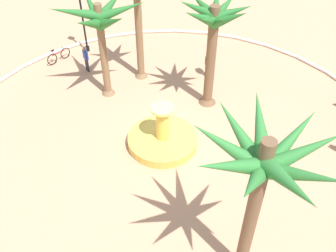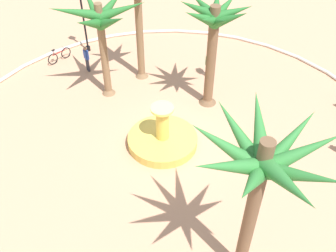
{
  "view_description": "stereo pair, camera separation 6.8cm",
  "coord_description": "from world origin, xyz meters",
  "px_view_note": "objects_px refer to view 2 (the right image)",
  "views": [
    {
      "loc": [
        12.44,
        5.48,
        12.92
      ],
      "look_at": [
        0.11,
        -0.07,
        1.0
      ],
      "focal_mm": 40.94,
      "sensor_mm": 36.0,
      "label": 1
    },
    {
      "loc": [
        12.41,
        5.54,
        12.92
      ],
      "look_at": [
        0.11,
        -0.07,
        1.0
      ],
      "focal_mm": 40.94,
      "sensor_mm": 36.0,
      "label": 2
    }
  ],
  "objects_px": {
    "palm_tree_by_curb": "(138,0)",
    "person_cyclist_helmet": "(87,58)",
    "palm_tree_far_side": "(261,171)",
    "palm_tree_mid_plaza": "(214,29)",
    "lamppost": "(83,14)",
    "person_pedestrian_stroll": "(208,62)",
    "palm_tree_near_fountain": "(101,23)",
    "bicycle_red_frame": "(59,56)",
    "fountain": "(163,139)"
  },
  "relations": [
    {
      "from": "palm_tree_by_curb",
      "to": "person_cyclist_helmet",
      "type": "bearing_deg",
      "value": -75.74
    },
    {
      "from": "palm_tree_far_side",
      "to": "person_cyclist_helmet",
      "type": "relative_size",
      "value": 3.99
    },
    {
      "from": "palm_tree_mid_plaza",
      "to": "lamppost",
      "type": "relative_size",
      "value": 1.34
    },
    {
      "from": "palm_tree_mid_plaza",
      "to": "person_pedestrian_stroll",
      "type": "relative_size",
      "value": 3.64
    },
    {
      "from": "palm_tree_near_fountain",
      "to": "person_pedestrian_stroll",
      "type": "relative_size",
      "value": 3.48
    },
    {
      "from": "palm_tree_by_curb",
      "to": "person_pedestrian_stroll",
      "type": "distance_m",
      "value": 5.46
    },
    {
      "from": "palm_tree_far_side",
      "to": "bicycle_red_frame",
      "type": "relative_size",
      "value": 3.91
    },
    {
      "from": "palm_tree_near_fountain",
      "to": "lamppost",
      "type": "relative_size",
      "value": 1.29
    },
    {
      "from": "fountain",
      "to": "person_cyclist_helmet",
      "type": "distance_m",
      "value": 7.93
    },
    {
      "from": "palm_tree_far_side",
      "to": "person_pedestrian_stroll",
      "type": "bearing_deg",
      "value": -154.6
    },
    {
      "from": "person_cyclist_helmet",
      "to": "bicycle_red_frame",
      "type": "bearing_deg",
      "value": -94.98
    },
    {
      "from": "person_pedestrian_stroll",
      "to": "bicycle_red_frame",
      "type": "bearing_deg",
      "value": -75.49
    },
    {
      "from": "palm_tree_mid_plaza",
      "to": "person_pedestrian_stroll",
      "type": "height_order",
      "value": "palm_tree_mid_plaza"
    },
    {
      "from": "palm_tree_near_fountain",
      "to": "palm_tree_far_side",
      "type": "relative_size",
      "value": 0.85
    },
    {
      "from": "bicycle_red_frame",
      "to": "palm_tree_by_curb",
      "type": "bearing_deg",
      "value": 96.57
    },
    {
      "from": "palm_tree_far_side",
      "to": "palm_tree_mid_plaza",
      "type": "bearing_deg",
      "value": -153.33
    },
    {
      "from": "person_cyclist_helmet",
      "to": "fountain",
      "type": "bearing_deg",
      "value": 60.08
    },
    {
      "from": "bicycle_red_frame",
      "to": "person_pedestrian_stroll",
      "type": "height_order",
      "value": "person_pedestrian_stroll"
    },
    {
      "from": "fountain",
      "to": "palm_tree_far_side",
      "type": "relative_size",
      "value": 0.51
    },
    {
      "from": "palm_tree_by_curb",
      "to": "person_cyclist_helmet",
      "type": "xyz_separation_m",
      "value": [
        0.83,
        -3.25,
        -3.81
      ]
    },
    {
      "from": "fountain",
      "to": "palm_tree_by_curb",
      "type": "bearing_deg",
      "value": -142.99
    },
    {
      "from": "palm_tree_near_fountain",
      "to": "person_pedestrian_stroll",
      "type": "bearing_deg",
      "value": 132.34
    },
    {
      "from": "palm_tree_mid_plaza",
      "to": "person_pedestrian_stroll",
      "type": "bearing_deg",
      "value": -159.26
    },
    {
      "from": "lamppost",
      "to": "fountain",
      "type": "bearing_deg",
      "value": 53.96
    },
    {
      "from": "person_cyclist_helmet",
      "to": "palm_tree_near_fountain",
      "type": "bearing_deg",
      "value": 58.59
    },
    {
      "from": "lamppost",
      "to": "bicycle_red_frame",
      "type": "relative_size",
      "value": 2.59
    },
    {
      "from": "bicycle_red_frame",
      "to": "person_cyclist_helmet",
      "type": "xyz_separation_m",
      "value": [
        0.2,
        2.24,
        0.53
      ]
    },
    {
      "from": "palm_tree_far_side",
      "to": "person_cyclist_helmet",
      "type": "bearing_deg",
      "value": -125.56
    },
    {
      "from": "palm_tree_by_curb",
      "to": "fountain",
      "type": "bearing_deg",
      "value": 37.01
    },
    {
      "from": "palm_tree_by_curb",
      "to": "palm_tree_far_side",
      "type": "distance_m",
      "value": 12.9
    },
    {
      "from": "palm_tree_by_curb",
      "to": "bicycle_red_frame",
      "type": "height_order",
      "value": "palm_tree_by_curb"
    },
    {
      "from": "palm_tree_far_side",
      "to": "person_pedestrian_stroll",
      "type": "distance_m",
      "value": 13.04
    },
    {
      "from": "palm_tree_near_fountain",
      "to": "person_cyclist_helmet",
      "type": "xyz_separation_m",
      "value": [
        -1.46,
        -2.39,
        -3.37
      ]
    },
    {
      "from": "bicycle_red_frame",
      "to": "palm_tree_near_fountain",
      "type": "bearing_deg",
      "value": 70.34
    },
    {
      "from": "palm_tree_far_side",
      "to": "lamppost",
      "type": "bearing_deg",
      "value": -128.45
    },
    {
      "from": "palm_tree_by_curb",
      "to": "bicycle_red_frame",
      "type": "xyz_separation_m",
      "value": [
        0.63,
        -5.49,
        -4.34
      ]
    },
    {
      "from": "fountain",
      "to": "bicycle_red_frame",
      "type": "height_order",
      "value": "fountain"
    },
    {
      "from": "person_cyclist_helmet",
      "to": "palm_tree_by_curb",
      "type": "bearing_deg",
      "value": 104.26
    },
    {
      "from": "palm_tree_near_fountain",
      "to": "bicycle_red_frame",
      "type": "relative_size",
      "value": 3.33
    },
    {
      "from": "palm_tree_mid_plaza",
      "to": "bicycle_red_frame",
      "type": "xyz_separation_m",
      "value": [
        -0.13,
        -9.92,
        -4.0
      ]
    },
    {
      "from": "palm_tree_near_fountain",
      "to": "palm_tree_far_side",
      "type": "height_order",
      "value": "palm_tree_far_side"
    },
    {
      "from": "lamppost",
      "to": "palm_tree_mid_plaza",
      "type": "bearing_deg",
      "value": 77.76
    },
    {
      "from": "palm_tree_mid_plaza",
      "to": "person_cyclist_helmet",
      "type": "bearing_deg",
      "value": -89.54
    },
    {
      "from": "palm_tree_far_side",
      "to": "bicycle_red_frame",
      "type": "height_order",
      "value": "palm_tree_far_side"
    },
    {
      "from": "palm_tree_mid_plaza",
      "to": "bicycle_red_frame",
      "type": "relative_size",
      "value": 3.48
    },
    {
      "from": "fountain",
      "to": "bicycle_red_frame",
      "type": "relative_size",
      "value": 2.01
    },
    {
      "from": "lamppost",
      "to": "bicycle_red_frame",
      "type": "bearing_deg",
      "value": -25.99
    },
    {
      "from": "palm_tree_far_side",
      "to": "lamppost",
      "type": "relative_size",
      "value": 1.51
    },
    {
      "from": "lamppost",
      "to": "bicycle_red_frame",
      "type": "xyz_separation_m",
      "value": [
        1.83,
        -0.89,
        -2.14
      ]
    },
    {
      "from": "lamppost",
      "to": "bicycle_red_frame",
      "type": "height_order",
      "value": "lamppost"
    }
  ]
}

